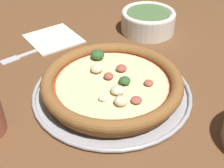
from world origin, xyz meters
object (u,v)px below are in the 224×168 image
(napkin, at_px, (53,38))
(bowl_far, at_px, (148,20))
(pizza_tray, at_px, (112,92))
(pizza, at_px, (112,83))
(fork, at_px, (28,53))

(napkin, bearing_deg, bowl_far, -17.59)
(pizza_tray, bearing_deg, napkin, 95.50)
(pizza, relative_size, napkin, 1.99)
(bowl_far, height_order, fork, bowl_far)
(pizza_tray, bearing_deg, fork, 114.32)
(pizza, bearing_deg, fork, 114.37)
(fork, bearing_deg, pizza, 103.39)
(pizza, distance_m, napkin, 0.29)
(pizza_tray, xyz_separation_m, pizza, (0.00, 0.00, 0.02))
(pizza, bearing_deg, napkin, 95.53)
(pizza, relative_size, bowl_far, 1.95)
(bowl_far, xyz_separation_m, napkin, (-0.25, 0.08, -0.03))
(pizza_tray, height_order, fork, pizza_tray)
(bowl_far, distance_m, fork, 0.34)
(fork, bearing_deg, bowl_far, 162.38)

